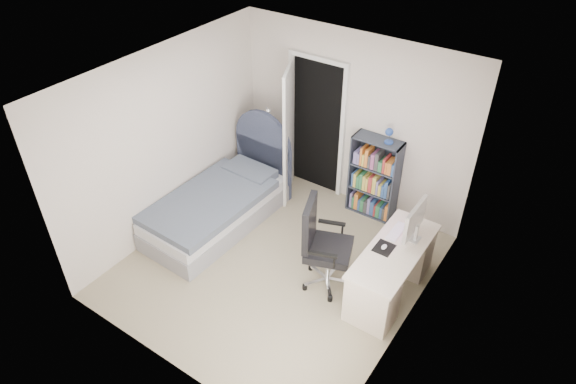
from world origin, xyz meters
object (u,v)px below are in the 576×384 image
Objects in this scene: floor_lamp at (268,156)px; desk at (392,269)px; nightstand at (257,149)px; office_chair at (321,241)px; bookcase at (374,180)px; bed at (221,204)px.

floor_lamp is 0.97× the size of desk.
office_chair is at bearing -36.21° from nightstand.
nightstand is at bearing 157.29° from desk.
floor_lamp is at bearing -33.15° from nightstand.
bookcase is at bearing 12.25° from floor_lamp.
floor_lamp is 2.61m from desk.
desk is at bearing -20.76° from floor_lamp.
bed is 1.82× the size of office_chair.
floor_lamp is 1.59m from bookcase.
bookcase is at bearing 2.03° from nightstand.
desk is at bearing -55.11° from bookcase.
office_chair is at bearing -7.57° from bed.
floor_lamp is at bearing 143.07° from office_chair.
nightstand is at bearing 143.79° from office_chair.
floor_lamp is at bearing -167.75° from bookcase.
floor_lamp is 1.15× the size of office_chair.
bookcase reaches higher than bed.
bed is 1.05m from floor_lamp.
bed is 1.57× the size of floor_lamp.
bookcase is 1.20× the size of office_chair.
bed is 3.43× the size of nightstand.
floor_lamp is 2.08m from office_chair.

